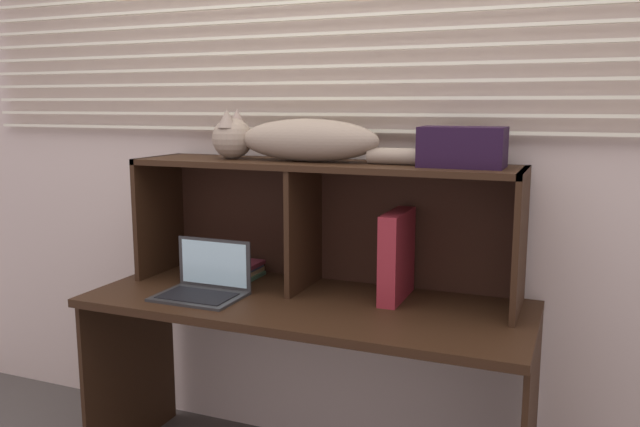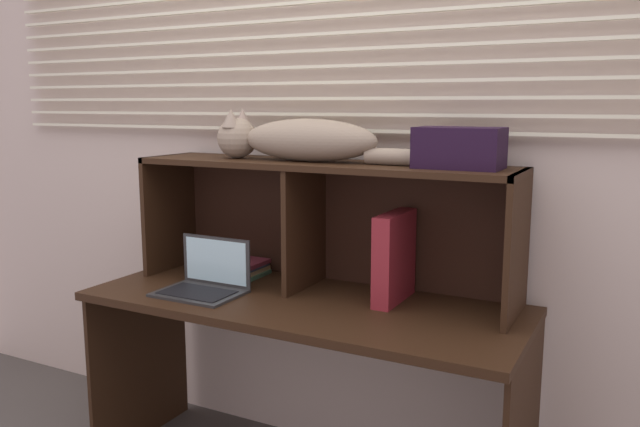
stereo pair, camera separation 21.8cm
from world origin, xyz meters
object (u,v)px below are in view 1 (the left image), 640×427
book_stack (229,272)px  storage_box (463,147)px  laptop (204,285)px  cat (294,140)px  binder_upright (397,256)px

book_stack → storage_box: bearing=0.2°
laptop → book_stack: size_ratio=1.15×
book_stack → cat: bearing=0.7°
cat → laptop: size_ratio=2.89×
laptop → storage_box: bearing=14.3°
laptop → storage_box: (0.87, 0.22, 0.50)m
cat → book_stack: bearing=-179.3°
cat → binder_upright: (0.39, 0.00, -0.40)m
binder_upright → storage_box: storage_box is taller
storage_box → book_stack: bearing=-179.8°
laptop → storage_box: 1.03m
binder_upright → book_stack: size_ratio=1.20×
cat → laptop: (-0.26, -0.22, -0.52)m
laptop → binder_upright: size_ratio=0.96×
storage_box → cat: bearing=-180.0°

